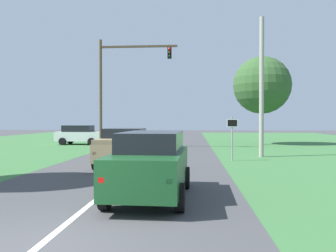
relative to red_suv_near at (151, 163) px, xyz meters
name	(u,v)px	position (x,y,z in m)	size (l,w,h in m)	color
ground_plane	(141,163)	(-1.54, 8.05, -1.02)	(120.00, 120.00, 0.00)	#424244
lane_centre_stripe	(62,228)	(-1.54, -2.95, -1.01)	(0.16, 42.13, 0.01)	white
red_suv_near	(151,163)	(0.00, 0.00, 0.00)	(2.22, 4.77, 1.92)	#194C23
pickup_truck_lead	(125,147)	(-2.10, 6.56, -0.06)	(2.36, 4.85, 1.87)	tan
traffic_light	(118,78)	(-4.86, 17.48, 4.64)	(6.38, 0.40, 8.82)	brown
keep_moving_sign	(232,133)	(3.38, 9.20, 0.56)	(0.60, 0.09, 2.46)	gray
oak_tree_right	(262,85)	(7.61, 22.59, 4.52)	(5.34, 5.34, 8.21)	#4C351E
crossing_suv_far	(80,135)	(-9.33, 21.22, -0.08)	(4.38, 2.18, 1.79)	silver
utility_pole_right	(262,87)	(5.42, 11.52, 3.29)	(0.28, 0.28, 8.62)	#9E998E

